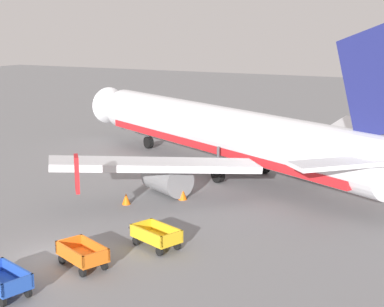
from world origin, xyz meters
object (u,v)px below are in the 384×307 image
baggage_cart_nearest (3,281)px  traffic_cone_mid_apron (126,199)px  airplane (229,134)px  traffic_cone_near_plane (183,194)px  baggage_cart_third_in_row (156,236)px  baggage_cart_second_in_row (82,254)px

baggage_cart_nearest → traffic_cone_mid_apron: (-2.52, 12.58, -0.25)m
baggage_cart_nearest → airplane: bearing=90.1°
airplane → baggage_cart_nearest: 22.69m
traffic_cone_near_plane → traffic_cone_mid_apron: traffic_cone_near_plane is taller
traffic_cone_near_plane → airplane: bearing=91.0°
baggage_cart_third_in_row → traffic_cone_mid_apron: (-5.40, 5.24, -0.25)m
baggage_cart_second_in_row → traffic_cone_near_plane: bearing=95.1°
baggage_cart_second_in_row → traffic_cone_mid_apron: (-3.64, 8.85, -0.25)m
baggage_cart_nearest → traffic_cone_mid_apron: 12.84m
airplane → traffic_cone_mid_apron: bearing=-104.1°
traffic_cone_near_plane → baggage_cart_second_in_row: bearing=-84.9°
baggage_cart_second_in_row → baggage_cart_third_in_row: size_ratio=1.00×
baggage_cart_nearest → baggage_cart_second_in_row: 3.90m
baggage_cart_third_in_row → traffic_cone_mid_apron: bearing=135.9°
baggage_cart_nearest → traffic_cone_near_plane: (0.11, 15.12, -0.23)m
airplane → baggage_cart_third_in_row: 15.68m
baggage_cart_second_in_row → traffic_cone_near_plane: size_ratio=4.87×
baggage_cart_nearest → baggage_cart_third_in_row: (2.87, 7.35, 0.00)m
baggage_cart_third_in_row → baggage_cart_nearest: bearing=-111.4°
traffic_cone_mid_apron → airplane: bearing=75.9°
baggage_cart_second_in_row → traffic_cone_near_plane: 11.43m
baggage_cart_second_in_row → baggage_cart_third_in_row: 4.01m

